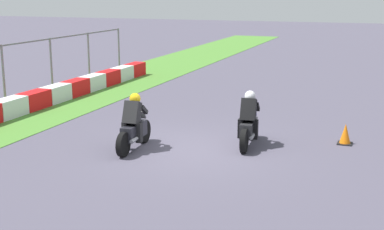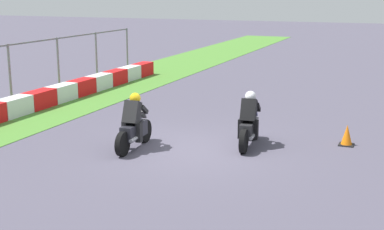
% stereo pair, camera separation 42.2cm
% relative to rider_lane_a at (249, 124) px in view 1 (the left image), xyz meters
% --- Properties ---
extents(ground_plane, '(120.00, 120.00, 0.00)m').
position_rel_rider_lane_a_xyz_m(ground_plane, '(-0.85, 1.29, -0.62)').
color(ground_plane, '#4E4A5A').
extents(rider_lane_a, '(2.04, 0.56, 1.51)m').
position_rel_rider_lane_a_xyz_m(rider_lane_a, '(0.00, 0.00, 0.00)').
color(rider_lane_a, black).
rests_on(rider_lane_a, ground_plane).
extents(rider_lane_b, '(2.04, 0.55, 1.51)m').
position_rel_rider_lane_a_xyz_m(rider_lane_b, '(-1.39, 2.78, 0.00)').
color(rider_lane_b, black).
rests_on(rider_lane_b, ground_plane).
extents(traffic_cone, '(0.40, 0.40, 0.58)m').
position_rel_rider_lane_a_xyz_m(traffic_cone, '(1.08, -2.47, -0.36)').
color(traffic_cone, black).
rests_on(traffic_cone, ground_plane).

